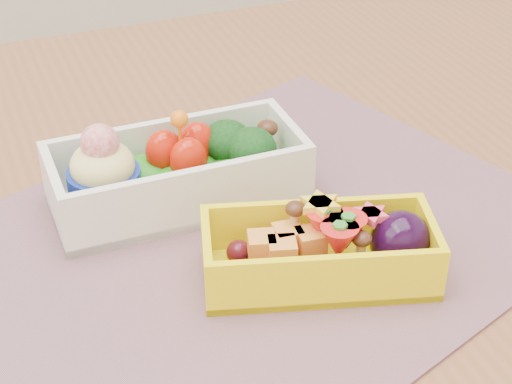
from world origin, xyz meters
name	(u,v)px	position (x,y,z in m)	size (l,w,h in m)	color
table	(259,309)	(0.00, 0.00, 0.65)	(1.20, 0.80, 0.75)	brown
placemat	(249,242)	(-0.02, -0.03, 0.75)	(0.44, 0.34, 0.00)	#845B61
bento_white	(176,172)	(-0.05, 0.03, 0.78)	(0.19, 0.09, 0.08)	white
bento_yellow	(324,250)	(0.01, -0.09, 0.78)	(0.17, 0.11, 0.05)	yellow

